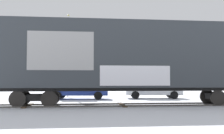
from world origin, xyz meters
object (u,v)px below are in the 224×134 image
(flagpole, at_px, (72,43))
(parked_car_white, at_px, (153,88))
(parked_car_blue, at_px, (78,88))
(freight_car, at_px, (134,57))

(flagpole, height_order, parked_car_white, flagpole)
(flagpole, height_order, parked_car_blue, flagpole)
(freight_car, relative_size, parked_car_white, 3.36)
(freight_car, bearing_deg, parked_car_white, 65.78)
(flagpole, bearing_deg, parked_car_blue, -79.09)
(parked_car_blue, bearing_deg, parked_car_white, 2.02)
(flagpole, relative_size, parked_car_white, 1.63)
(parked_car_white, bearing_deg, parked_car_blue, -177.98)
(flagpole, bearing_deg, parked_car_white, -27.18)
(flagpole, distance_m, parked_car_white, 8.86)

